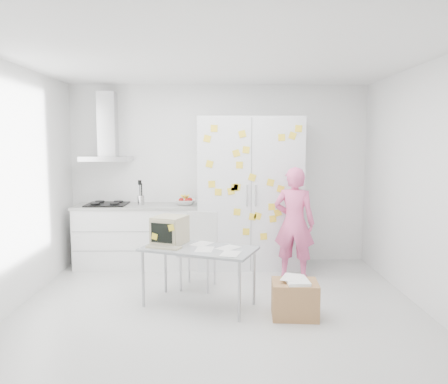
{
  "coord_description": "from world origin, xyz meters",
  "views": [
    {
      "loc": [
        0.0,
        -4.68,
        1.84
      ],
      "look_at": [
        0.06,
        0.68,
        1.23
      ],
      "focal_mm": 35.0,
      "sensor_mm": 36.0,
      "label": 1
    }
  ],
  "objects_px": {
    "person": "(294,223)",
    "cardboard_box": "(295,299)",
    "desk": "(180,238)",
    "chair": "(200,245)"
  },
  "relations": [
    {
      "from": "person",
      "to": "cardboard_box",
      "type": "bearing_deg",
      "value": 100.35
    },
    {
      "from": "person",
      "to": "desk",
      "type": "xyz_separation_m",
      "value": [
        -1.46,
        -0.9,
        -0.01
      ]
    },
    {
      "from": "desk",
      "to": "chair",
      "type": "bearing_deg",
      "value": 92.35
    },
    {
      "from": "person",
      "to": "desk",
      "type": "height_order",
      "value": "person"
    },
    {
      "from": "desk",
      "to": "cardboard_box",
      "type": "distance_m",
      "value": 1.44
    },
    {
      "from": "desk",
      "to": "cardboard_box",
      "type": "xyz_separation_m",
      "value": [
        1.25,
        -0.45,
        -0.55
      ]
    },
    {
      "from": "chair",
      "to": "cardboard_box",
      "type": "height_order",
      "value": "chair"
    },
    {
      "from": "person",
      "to": "desk",
      "type": "bearing_deg",
      "value": 50.98
    },
    {
      "from": "person",
      "to": "chair",
      "type": "distance_m",
      "value": 1.32
    },
    {
      "from": "cardboard_box",
      "to": "person",
      "type": "bearing_deg",
      "value": 80.95
    }
  ]
}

